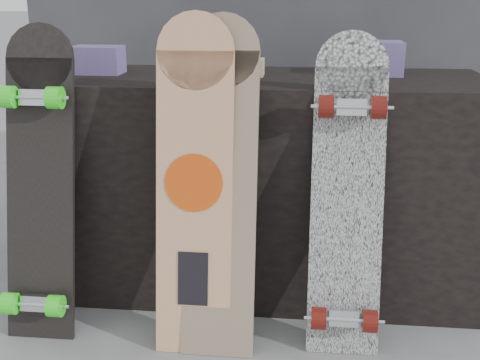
# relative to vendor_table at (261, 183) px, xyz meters

# --- Properties ---
(ground) EXTENTS (60.00, 60.00, 0.00)m
(ground) POSITION_rel_vendor_table_xyz_m (0.00, -0.50, -0.40)
(ground) COLOR slate
(ground) RESTS_ON ground
(vendor_table) EXTENTS (1.60, 0.60, 0.80)m
(vendor_table) POSITION_rel_vendor_table_xyz_m (0.00, 0.00, 0.00)
(vendor_table) COLOR black
(vendor_table) RESTS_ON ground
(merch_box_purple) EXTENTS (0.18, 0.12, 0.10)m
(merch_box_purple) POSITION_rel_vendor_table_xyz_m (-0.61, 0.02, 0.45)
(merch_box_purple) COLOR #51356C
(merch_box_purple) RESTS_ON vendor_table
(merch_box_small) EXTENTS (0.14, 0.14, 0.12)m
(merch_box_small) POSITION_rel_vendor_table_xyz_m (0.43, 0.09, 0.46)
(merch_box_small) COLOR #51356C
(merch_box_small) RESTS_ON vendor_table
(merch_box_flat) EXTENTS (0.22, 0.10, 0.06)m
(merch_box_flat) POSITION_rel_vendor_table_xyz_m (-0.11, 0.02, 0.43)
(merch_box_flat) COLOR #D1B78C
(merch_box_flat) RESTS_ON vendor_table
(longboard_geisha) EXTENTS (0.23, 0.20, 1.04)m
(longboard_geisha) POSITION_rel_vendor_table_xyz_m (-0.17, -0.44, 0.15)
(longboard_geisha) COLOR tan
(longboard_geisha) RESTS_ON ground
(longboard_celtic) EXTENTS (0.23, 0.24, 1.04)m
(longboard_celtic) POSITION_rel_vendor_table_xyz_m (-0.10, -0.42, 0.15)
(longboard_celtic) COLOR beige
(longboard_celtic) RESTS_ON ground
(longboard_cascadia) EXTENTS (0.22, 0.31, 0.98)m
(longboard_cascadia) POSITION_rel_vendor_table_xyz_m (0.30, -0.38, 0.10)
(longboard_cascadia) COLOR white
(longboard_cascadia) RESTS_ON ground
(skateboard_dark) EXTENTS (0.22, 0.30, 1.00)m
(skateboard_dark) POSITION_rel_vendor_table_xyz_m (-0.69, -0.40, 0.12)
(skateboard_dark) COLOR black
(skateboard_dark) RESTS_ON ground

